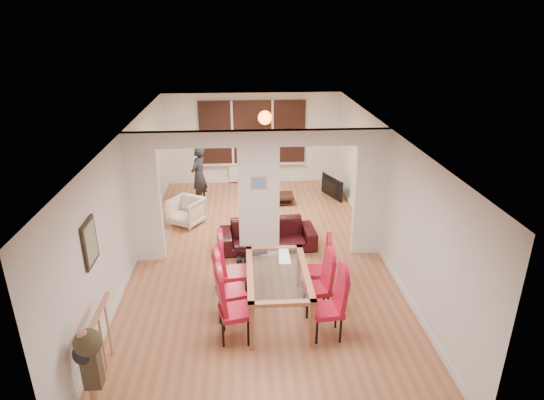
{
  "coord_description": "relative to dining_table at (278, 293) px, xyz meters",
  "views": [
    {
      "loc": [
        -0.3,
        -8.25,
        4.55
      ],
      "look_at": [
        0.3,
        0.6,
        0.96
      ],
      "focal_mm": 30.0,
      "sensor_mm": 36.0,
      "label": 1
    }
  ],
  "objects": [
    {
      "name": "pendant_light",
      "position": [
        0.09,
        5.35,
        1.74
      ],
      "size": [
        0.36,
        0.36,
        0.36
      ],
      "primitive_type": "sphere",
      "color": "orange",
      "rests_on": "room_walls"
    },
    {
      "name": "television",
      "position": [
        1.79,
        5.12,
        -0.13
      ],
      "size": [
        0.95,
        0.48,
        0.56
      ],
      "primitive_type": "imported",
      "rotation": [
        0.0,
        0.0,
        1.95
      ],
      "color": "black",
      "rests_on": "floor"
    },
    {
      "name": "sofa",
      "position": [
        -0.02,
        2.35,
        -0.12
      ],
      "size": [
        2.04,
        0.91,
        0.58
      ],
      "primitive_type": "imported",
      "rotation": [
        0.0,
        0.0,
        0.07
      ],
      "color": "black",
      "rests_on": "floor"
    },
    {
      "name": "coffee_table",
      "position": [
        0.25,
        4.79,
        -0.29
      ],
      "size": [
        1.11,
        0.62,
        0.25
      ],
      "primitive_type": null,
      "rotation": [
        0.0,
        0.0,
        0.08
      ],
      "color": "black",
      "rests_on": "floor"
    },
    {
      "name": "bottle",
      "position": [
        0.19,
        4.77,
        -0.01
      ],
      "size": [
        0.07,
        0.07,
        0.3
      ],
      "primitive_type": "cylinder",
      "color": "#143F19",
      "rests_on": "coffee_table"
    },
    {
      "name": "room_walls",
      "position": [
        -0.21,
        2.05,
        0.89
      ],
      "size": [
        5.0,
        9.0,
        2.6
      ],
      "primitive_type": null,
      "color": "silver",
      "rests_on": "floor"
    },
    {
      "name": "dining_chair_lc",
      "position": [
        -0.7,
        0.56,
        0.16
      ],
      "size": [
        0.51,
        0.51,
        1.14
      ],
      "primitive_type": null,
      "rotation": [
        0.0,
        0.0,
        0.12
      ],
      "color": "#AD112B",
      "rests_on": "floor"
    },
    {
      "name": "floor",
      "position": [
        -0.21,
        2.05,
        -0.41
      ],
      "size": [
        5.0,
        9.0,
        0.01
      ],
      "primitive_type": "cube",
      "color": "#A96844",
      "rests_on": "ground"
    },
    {
      "name": "radiator",
      "position": [
        -0.21,
        6.45,
        -0.11
      ],
      "size": [
        1.4,
        0.08,
        0.5
      ],
      "primitive_type": "cube",
      "color": "white",
      "rests_on": "floor"
    },
    {
      "name": "armchair",
      "position": [
        -1.86,
        3.67,
        -0.09
      ],
      "size": [
        0.96,
        0.96,
        0.64
      ],
      "primitive_type": "imported",
      "rotation": [
        0.0,
        0.0,
        -0.56
      ],
      "color": "beige",
      "rests_on": "floor"
    },
    {
      "name": "stair_newel",
      "position": [
        -2.46,
        -1.15,
        0.14
      ],
      "size": [
        0.4,
        1.2,
        1.1
      ],
      "primitive_type": null,
      "color": "tan",
      "rests_on": "floor"
    },
    {
      "name": "person",
      "position": [
        -1.64,
        4.95,
        0.36
      ],
      "size": [
        0.66,
        0.56,
        1.54
      ],
      "primitive_type": "imported",
      "rotation": [
        0.0,
        0.0,
        -1.98
      ],
      "color": "black",
      "rests_on": "floor"
    },
    {
      "name": "dining_chair_la",
      "position": [
        -0.68,
        -0.54,
        0.15
      ],
      "size": [
        0.54,
        0.54,
        1.13
      ],
      "primitive_type": null,
      "rotation": [
        0.0,
        0.0,
        0.23
      ],
      "color": "#AD112B",
      "rests_on": "floor"
    },
    {
      "name": "divider_wall",
      "position": [
        -0.21,
        2.05,
        0.89
      ],
      "size": [
        5.0,
        0.18,
        2.6
      ],
      "primitive_type": "cube",
      "color": "white",
      "rests_on": "floor"
    },
    {
      "name": "pillar_photo",
      "position": [
        -0.21,
        1.95,
        1.19
      ],
      "size": [
        0.3,
        0.03,
        0.25
      ],
      "primitive_type": "cube",
      "color": "#4C8CD8",
      "rests_on": "divider_wall"
    },
    {
      "name": "shoes",
      "position": [
        -0.56,
        1.79,
        -0.36
      ],
      "size": [
        0.24,
        0.26,
        0.1
      ],
      "primitive_type": null,
      "color": "black",
      "rests_on": "floor"
    },
    {
      "name": "dining_table",
      "position": [
        0.0,
        0.0,
        0.0
      ],
      "size": [
        0.98,
        1.75,
        0.82
      ],
      "primitive_type": null,
      "color": "#A4613C",
      "rests_on": "floor"
    },
    {
      "name": "dining_chair_lb",
      "position": [
        -0.75,
        0.01,
        0.14
      ],
      "size": [
        0.53,
        0.53,
        1.09
      ],
      "primitive_type": null,
      "rotation": [
        0.0,
        0.0,
        0.25
      ],
      "color": "#AD112B",
      "rests_on": "floor"
    },
    {
      "name": "bowl",
      "position": [
        0.29,
        4.68,
        -0.13
      ],
      "size": [
        0.24,
        0.24,
        0.06
      ],
      "primitive_type": "imported",
      "color": "black",
      "rests_on": "coffee_table"
    },
    {
      "name": "wall_poster",
      "position": [
        -2.68,
        -0.35,
        1.19
      ],
      "size": [
        0.04,
        0.52,
        0.67
      ],
      "primitive_type": "cube",
      "color": "gray",
      "rests_on": "room_walls"
    },
    {
      "name": "dining_chair_ra",
      "position": [
        0.7,
        -0.57,
        0.14
      ],
      "size": [
        0.47,
        0.47,
        1.09
      ],
      "primitive_type": null,
      "rotation": [
        0.0,
        0.0,
        0.09
      ],
      "color": "#AD112B",
      "rests_on": "floor"
    },
    {
      "name": "dining_chair_rb",
      "position": [
        0.63,
        0.04,
        0.11
      ],
      "size": [
        0.48,
        0.48,
        1.04
      ],
      "primitive_type": null,
      "rotation": [
        0.0,
        0.0,
        0.15
      ],
      "color": "#AD112B",
      "rests_on": "floor"
    },
    {
      "name": "bay_window_blinds",
      "position": [
        -0.21,
        6.49,
        1.09
      ],
      "size": [
        3.0,
        0.08,
        1.8
      ],
      "primitive_type": "cube",
      "color": "black",
      "rests_on": "room_walls"
    },
    {
      "name": "dining_chair_rc",
      "position": [
        0.73,
        0.59,
        0.1
      ],
      "size": [
        0.45,
        0.45,
        1.02
      ],
      "primitive_type": null,
      "rotation": [
        0.0,
        0.0,
        -0.11
      ],
      "color": "#AD112B",
      "rests_on": "floor"
    }
  ]
}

